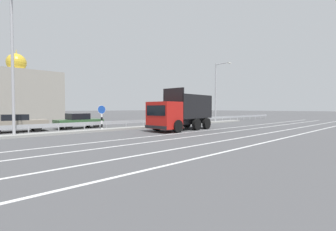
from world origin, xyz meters
TOP-DOWN VIEW (x-y plane):
  - ground_plane at (0.00, 0.00)m, footprint 320.00×320.00m
  - lane_strip_0 at (-0.35, -2.94)m, footprint 57.13×0.16m
  - lane_strip_1 at (-0.35, -4.98)m, footprint 57.13×0.16m
  - lane_strip_2 at (-0.35, -7.61)m, footprint 57.13×0.16m
  - lane_strip_3 at (-0.35, -9.63)m, footprint 57.13×0.16m
  - median_island at (0.00, 2.80)m, footprint 31.42×1.10m
  - median_guardrail at (0.00, 3.88)m, footprint 57.13×0.09m
  - dump_truck at (-1.21, -1.22)m, footprint 7.00×3.20m
  - median_road_sign at (-6.24, 2.80)m, footprint 0.75×0.16m
  - street_lamp_0 at (-12.55, 2.74)m, footprint 0.70×2.74m
  - street_lamp_1 at (10.32, 2.60)m, footprint 0.71×2.25m
  - parked_car_2 at (-11.85, 6.90)m, footprint 4.54×2.07m
  - parked_car_3 at (-6.61, 7.03)m, footprint 4.53×2.16m
  - church_tower at (-7.71, 33.44)m, footprint 3.60×3.60m

SIDE VIEW (x-z plane):
  - ground_plane at x=0.00m, z-range 0.00..0.00m
  - lane_strip_0 at x=-0.35m, z-range 0.00..0.01m
  - lane_strip_1 at x=-0.35m, z-range 0.00..0.01m
  - lane_strip_2 at x=-0.35m, z-range 0.00..0.01m
  - lane_strip_3 at x=-0.35m, z-range 0.00..0.01m
  - median_island at x=0.00m, z-range 0.00..0.18m
  - median_guardrail at x=0.00m, z-range 0.18..0.96m
  - parked_car_3 at x=-6.61m, z-range -0.01..1.47m
  - parked_car_2 at x=-11.85m, z-range 0.01..1.49m
  - median_road_sign at x=-6.24m, z-range 0.07..2.31m
  - dump_truck at x=-1.21m, z-range -0.55..3.18m
  - street_lamp_1 at x=10.32m, z-range 0.48..8.52m
  - street_lamp_0 at x=-12.55m, z-range 0.55..10.16m
  - church_tower at x=-7.71m, z-range -0.58..12.19m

